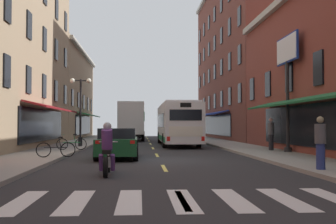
% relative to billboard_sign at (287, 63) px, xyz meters
% --- Properties ---
extents(ground_plane, '(34.80, 80.00, 0.10)m').
position_rel_billboard_sign_xyz_m(ground_plane, '(-7.05, -3.21, -4.99)').
color(ground_plane, '#28282B').
extents(lane_centre_dashes, '(0.14, 73.90, 0.01)m').
position_rel_billboard_sign_xyz_m(lane_centre_dashes, '(-7.05, -3.46, -4.94)').
color(lane_centre_dashes, '#DBCC4C').
rests_on(lane_centre_dashes, ground).
extents(crosswalk_near, '(7.10, 2.80, 0.01)m').
position_rel_billboard_sign_xyz_m(crosswalk_near, '(-7.05, -13.21, -4.94)').
color(crosswalk_near, silver).
rests_on(crosswalk_near, ground).
extents(sidewalk_left, '(3.00, 80.00, 0.14)m').
position_rel_billboard_sign_xyz_m(sidewalk_left, '(-12.95, -3.21, -4.87)').
color(sidewalk_left, gray).
rests_on(sidewalk_left, ground).
extents(sidewalk_right, '(3.00, 80.00, 0.14)m').
position_rel_billboard_sign_xyz_m(sidewalk_right, '(-1.15, -3.21, -4.87)').
color(sidewalk_right, gray).
rests_on(sidewalk_right, ground).
extents(billboard_sign, '(0.40, 3.06, 6.27)m').
position_rel_billboard_sign_xyz_m(billboard_sign, '(0.00, 0.00, 0.00)').
color(billboard_sign, black).
rests_on(billboard_sign, sidewalk_right).
extents(transit_bus, '(2.67, 11.33, 3.19)m').
position_rel_billboard_sign_xyz_m(transit_bus, '(-5.06, 9.97, -3.26)').
color(transit_bus, silver).
rests_on(transit_bus, ground).
extents(box_truck, '(2.56, 7.53, 3.72)m').
position_rel_billboard_sign_xyz_m(box_truck, '(-8.70, 19.50, -3.02)').
color(box_truck, white).
rests_on(box_truck, ground).
extents(sedan_near, '(1.90, 4.33, 1.46)m').
position_rel_billboard_sign_xyz_m(sedan_near, '(-8.73, 27.81, -4.20)').
color(sedan_near, navy).
rests_on(sedan_near, ground).
extents(sedan_mid, '(1.93, 4.45, 1.42)m').
position_rel_billboard_sign_xyz_m(sedan_mid, '(-8.97, -2.24, -4.21)').
color(sedan_mid, '#144723').
rests_on(sedan_mid, ground).
extents(motorcycle_rider, '(0.62, 2.07, 1.66)m').
position_rel_billboard_sign_xyz_m(motorcycle_rider, '(-8.97, -8.68, -4.23)').
color(motorcycle_rider, black).
rests_on(motorcycle_rider, ground).
extents(bicycle_near, '(1.71, 0.48, 0.91)m').
position_rel_billboard_sign_xyz_m(bicycle_near, '(-11.66, -3.07, -4.44)').
color(bicycle_near, black).
rests_on(bicycle_near, sidewalk_left).
extents(bicycle_mid, '(1.71, 0.48, 0.91)m').
position_rel_billboard_sign_xyz_m(bicycle_mid, '(-11.84, 2.38, -4.44)').
color(bicycle_mid, black).
rests_on(bicycle_mid, sidewalk_left).
extents(pedestrian_near, '(0.40, 0.52, 1.71)m').
position_rel_billboard_sign_xyz_m(pedestrian_near, '(-2.11, -8.79, -3.89)').
color(pedestrian_near, navy).
rests_on(pedestrian_near, sidewalk_right).
extents(pedestrian_mid, '(0.36, 0.36, 1.83)m').
position_rel_billboard_sign_xyz_m(pedestrian_mid, '(-0.51, 1.30, -3.85)').
color(pedestrian_mid, black).
rests_on(pedestrian_mid, sidewalk_right).
extents(street_lamp_twin, '(1.42, 0.32, 4.61)m').
position_rel_billboard_sign_xyz_m(street_lamp_twin, '(-11.96, 6.74, -2.23)').
color(street_lamp_twin, black).
rests_on(street_lamp_twin, sidewalk_left).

